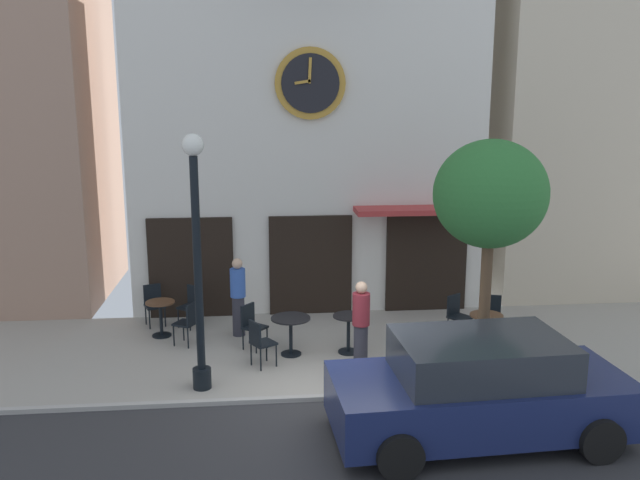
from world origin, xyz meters
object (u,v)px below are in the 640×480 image
Objects in this scene: street_tree at (491,196)px; cafe_table_center at (486,326)px; cafe_chair_corner at (491,313)px; cafe_chair_near_tree at (506,340)px; cafe_chair_outer at (457,313)px; cafe_chair_curbside at (192,303)px; street_lamp at (198,264)px; cafe_table_leftmost at (348,328)px; parked_car_navy at (479,389)px; cafe_chair_by_entrance at (252,323)px; cafe_table_near_curb at (161,314)px; pedestrian_blue at (238,296)px; pedestrian_maroon at (361,324)px; cafe_chair_right_end at (189,320)px; cafe_chair_facing_wall at (154,302)px; cafe_table_near_door at (291,327)px; cafe_chair_facing_street at (260,340)px.

cafe_table_center is (0.46, 1.13, -2.77)m from street_tree.
cafe_chair_near_tree is (-0.27, -1.54, 0.00)m from cafe_chair_corner.
cafe_chair_near_tree is (0.43, -1.65, 0.00)m from cafe_chair_outer.
cafe_chair_curbside and cafe_chair_corner have the same top height.
street_lamp is 4.84× the size of cafe_chair_corner.
cafe_table_leftmost is (2.74, 1.38, -1.71)m from street_lamp.
parked_car_navy reaches higher than cafe_table_center.
cafe_chair_by_entrance is at bearing -178.54° from cafe_chair_corner.
cafe_chair_curbside reaches higher than cafe_table_near_curb.
pedestrian_blue is 1.00× the size of pedestrian_maroon.
cafe_chair_outer is at bearing -0.57° from cafe_chair_right_end.
cafe_chair_corner is (4.97, 0.13, 0.00)m from cafe_chair_by_entrance.
cafe_chair_corner is 0.54× the size of pedestrian_maroon.
street_tree reaches higher than cafe_chair_facing_wall.
cafe_table_near_door is (-3.39, 1.27, -2.71)m from street_tree.
cafe_table_leftmost is (1.13, 0.01, -0.05)m from cafe_table_near_door.
cafe_chair_corner is 0.71m from cafe_chair_outer.
cafe_chair_right_end reaches higher than cafe_table_leftmost.
cafe_chair_right_end is 0.21× the size of parked_car_navy.
cafe_chair_by_entrance is at bearing -36.94° from cafe_chair_facing_wall.
street_lamp is 2.72m from cafe_chair_right_end.
street_lamp reaches higher than cafe_table_near_door.
cafe_chair_facing_wall is 7.28m from cafe_chair_corner.
cafe_chair_corner reaches higher than cafe_table_near_curb.
cafe_chair_by_entrance is 1.30m from cafe_chair_right_end.
parked_car_navy reaches higher than cafe_chair_right_end.
cafe_chair_by_entrance is 0.99m from cafe_chair_facing_street.
cafe_chair_curbside is 1.00× the size of cafe_chair_facing_street.
pedestrian_maroon is at bearing -7.44° from cafe_chair_facing_street.
pedestrian_blue is (-5.25, 0.64, 0.33)m from cafe_chair_corner.
cafe_chair_near_tree is at bearing -4.28° from pedestrian_maroon.
pedestrian_blue is at bearing 151.33° from cafe_table_leftmost.
cafe_table_near_door is at bearing -41.98° from cafe_chair_curbside.
cafe_table_center is 4.64m from cafe_chair_by_entrance.
cafe_chair_by_entrance and cafe_chair_near_tree have the same top height.
cafe_table_near_door is 0.85× the size of cafe_chair_facing_wall.
cafe_chair_facing_street is at bearing -137.75° from cafe_table_near_door.
cafe_table_near_door is at bearing 147.57° from pedestrian_maroon.
cafe_chair_curbside is 1.16m from cafe_chair_right_end.
street_tree is 2.81m from cafe_chair_near_tree.
pedestrian_maroon reaches higher than cafe_table_near_curb.
cafe_chair_right_end is (-2.03, 0.71, -0.03)m from cafe_table_near_door.
parked_car_navy is at bearing -49.47° from cafe_chair_by_entrance.
pedestrian_blue is (0.99, 0.48, 0.33)m from cafe_chair_right_end.
cafe_table_near_curb is at bearing -71.36° from cafe_chair_facing_wall.
cafe_table_leftmost is at bearing -12.60° from cafe_chair_right_end.
cafe_chair_by_entrance is (-4.61, 0.57, 0.02)m from cafe_table_center.
cafe_table_near_door is 2.15m from cafe_chair_right_end.
cafe_chair_facing_wall is at bearing 168.15° from cafe_chair_corner.
pedestrian_maroon is at bearing -31.20° from cafe_chair_by_entrance.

